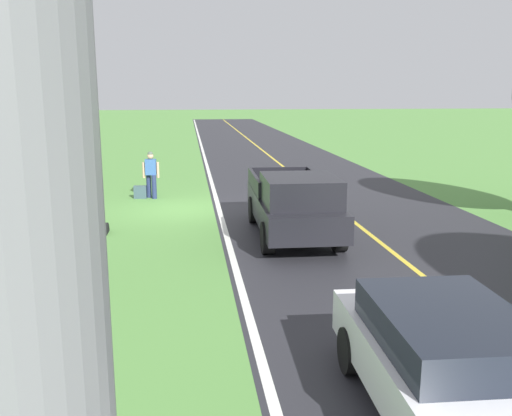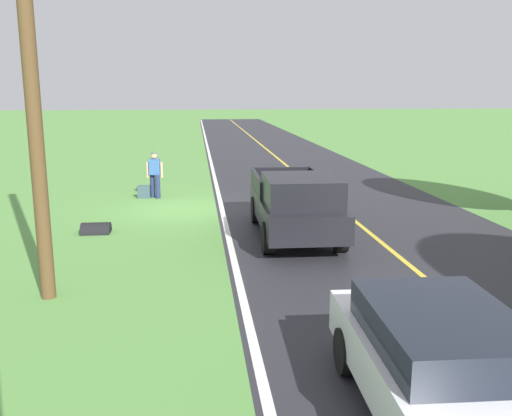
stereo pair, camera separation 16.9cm
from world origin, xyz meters
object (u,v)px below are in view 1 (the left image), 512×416
object	(u,v)px
hitchhiker_walking	(151,172)
pickup_truck_passing	(294,203)
utility_pole_roadside	(31,81)
suitcase_carried	(140,192)
sedan_ahead_same_lane	(452,367)

from	to	relation	value
hitchhiker_walking	pickup_truck_passing	bearing A→B (deg)	123.69
pickup_truck_passing	utility_pole_roadside	bearing A→B (deg)	34.86
suitcase_carried	sedan_ahead_same_lane	bearing A→B (deg)	20.39
pickup_truck_passing	sedan_ahead_same_lane	world-z (taller)	pickup_truck_passing
hitchhiker_walking	suitcase_carried	bearing A→B (deg)	8.28
hitchhiker_walking	sedan_ahead_same_lane	world-z (taller)	hitchhiker_walking
sedan_ahead_same_lane	hitchhiker_walking	bearing A→B (deg)	-73.72
hitchhiker_walking	utility_pole_roadside	xyz separation A→B (m)	(1.37, 10.19, 3.14)
suitcase_carried	utility_pole_roadside	distance (m)	10.88
utility_pole_roadside	pickup_truck_passing	bearing A→B (deg)	-145.14
hitchhiker_walking	pickup_truck_passing	xyz separation A→B (m)	(-4.20, 6.30, -0.01)
hitchhiker_walking	utility_pole_roadside	size ratio (longest dim) A/B	0.21
suitcase_carried	utility_pole_roadside	world-z (taller)	utility_pole_roadside
suitcase_carried	pickup_truck_passing	world-z (taller)	pickup_truck_passing
suitcase_carried	sedan_ahead_same_lane	xyz separation A→B (m)	(-4.82, 15.01, 0.52)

